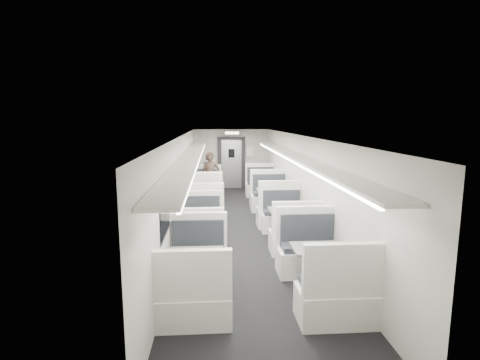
{
  "coord_description": "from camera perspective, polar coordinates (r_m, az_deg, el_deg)",
  "views": [
    {
      "loc": [
        -0.69,
        -9.1,
        2.8
      ],
      "look_at": [
        -0.03,
        0.5,
        1.23
      ],
      "focal_mm": 28.0,
      "sensor_mm": 36.0,
      "label": 1
    }
  ],
  "objects": [
    {
      "name": "exit_sign",
      "position": [
        14.57,
        -1.24,
        7.19
      ],
      "size": [
        0.62,
        0.12,
        0.16
      ],
      "color": "black",
      "rests_on": "room"
    },
    {
      "name": "room",
      "position": [
        9.26,
        0.39,
        -0.71
      ],
      "size": [
        3.24,
        12.24,
        2.64
      ],
      "color": "black",
      "rests_on": "ground"
    },
    {
      "name": "window_c",
      "position": [
        8.27,
        -9.41,
        -0.99
      ],
      "size": [
        0.02,
        1.18,
        0.84
      ],
      "primitive_type": "cube",
      "color": "black",
      "rests_on": "room"
    },
    {
      "name": "booth_left_b",
      "position": [
        10.82,
        -5.49,
        -3.65
      ],
      "size": [
        1.09,
        2.21,
        1.18
      ],
      "color": "white",
      "rests_on": "room"
    },
    {
      "name": "luggage_rack_right",
      "position": [
        9.05,
        8.44,
        3.53
      ],
      "size": [
        0.46,
        10.4,
        0.09
      ],
      "color": "white",
      "rests_on": "room"
    },
    {
      "name": "window_b",
      "position": [
        10.43,
        -8.29,
        1.15
      ],
      "size": [
        0.02,
        1.18,
        0.84
      ],
      "primitive_type": "cube",
      "color": "black",
      "rests_on": "room"
    },
    {
      "name": "window_a",
      "position": [
        12.61,
        -7.55,
        2.56
      ],
      "size": [
        0.02,
        1.18,
        0.84
      ],
      "primitive_type": "cube",
      "color": "black",
      "rests_on": "room"
    },
    {
      "name": "booth_left_d",
      "position": [
        6.13,
        -6.7,
        -14.07
      ],
      "size": [
        1.05,
        2.13,
        1.14
      ],
      "color": "white",
      "rests_on": "room"
    },
    {
      "name": "vestibule_door",
      "position": [
        15.15,
        -1.31,
        2.57
      ],
      "size": [
        1.1,
        0.13,
        2.1
      ],
      "color": "black",
      "rests_on": "room"
    },
    {
      "name": "booth_left_a",
      "position": [
        12.54,
        -5.29,
        -1.84
      ],
      "size": [
        1.1,
        2.22,
        1.19
      ],
      "color": "white",
      "rests_on": "room"
    },
    {
      "name": "booth_right_a",
      "position": [
        12.97,
        3.62,
        -1.45
      ],
      "size": [
        1.1,
        2.23,
        1.19
      ],
      "color": "white",
      "rests_on": "room"
    },
    {
      "name": "wall_notice",
      "position": [
        15.14,
        1.53,
        4.31
      ],
      "size": [
        0.32,
        0.02,
        0.4
      ],
      "primitive_type": "cube",
      "color": "white",
      "rests_on": "room"
    },
    {
      "name": "booth_left_c",
      "position": [
        8.59,
        -5.89,
        -7.38
      ],
      "size": [
        0.97,
        1.97,
        1.05
      ],
      "color": "white",
      "rests_on": "room"
    },
    {
      "name": "booth_right_c",
      "position": [
        8.81,
        7.33,
        -6.74
      ],
      "size": [
        1.07,
        2.16,
        1.16
      ],
      "color": "white",
      "rests_on": "room"
    },
    {
      "name": "passenger",
      "position": [
        12.66,
        -4.53,
        0.42
      ],
      "size": [
        0.64,
        0.43,
        1.73
      ],
      "primitive_type": "imported",
      "rotation": [
        0.0,
        0.0,
        -0.03
      ],
      "color": "black",
      "rests_on": "room"
    },
    {
      "name": "luggage_rack_left",
      "position": [
        8.86,
        -7.52,
        3.43
      ],
      "size": [
        0.46,
        10.4,
        0.09
      ],
      "color": "white",
      "rests_on": "room"
    },
    {
      "name": "booth_right_b",
      "position": [
        10.77,
        5.2,
        -3.56
      ],
      "size": [
        1.16,
        2.36,
        1.26
      ],
      "color": "white",
      "rests_on": "room"
    },
    {
      "name": "booth_right_d",
      "position": [
        6.31,
        12.25,
        -13.28
      ],
      "size": [
        1.12,
        2.27,
        1.21
      ],
      "color": "white",
      "rests_on": "room"
    },
    {
      "name": "window_d",
      "position": [
        6.13,
        -11.33,
        -4.65
      ],
      "size": [
        0.02,
        1.18,
        0.84
      ],
      "primitive_type": "cube",
      "color": "black",
      "rests_on": "room"
    }
  ]
}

